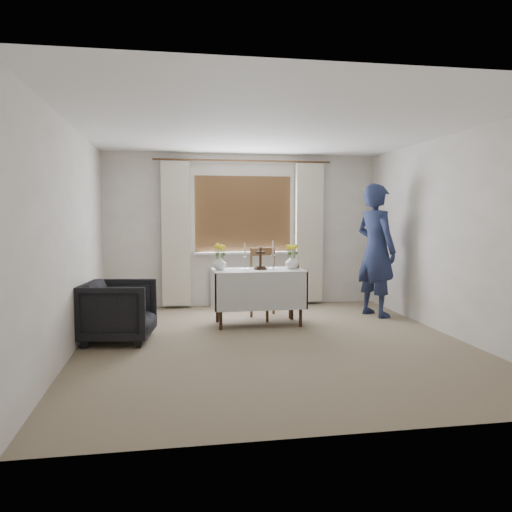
{
  "coord_description": "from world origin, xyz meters",
  "views": [
    {
      "loc": [
        -1.18,
        -5.67,
        1.52
      ],
      "look_at": [
        -0.07,
        0.8,
        0.97
      ],
      "focal_mm": 35.0,
      "sensor_mm": 36.0,
      "label": 1
    }
  ],
  "objects_px": {
    "altar_table": "(258,297)",
    "person": "(376,250)",
    "flower_vase_right": "(292,262)",
    "flower_vase_left": "(220,263)",
    "wooden_cross": "(260,258)",
    "armchair": "(119,311)",
    "wooden_chair": "(271,283)"
  },
  "relations": [
    {
      "from": "wooden_chair",
      "to": "person",
      "type": "bearing_deg",
      "value": -28.27
    },
    {
      "from": "wooden_chair",
      "to": "flower_vase_left",
      "type": "distance_m",
      "value": 0.92
    },
    {
      "from": "flower_vase_left",
      "to": "person",
      "type": "bearing_deg",
      "value": 6.16
    },
    {
      "from": "wooden_chair",
      "to": "flower_vase_right",
      "type": "xyz_separation_m",
      "value": [
        0.22,
        -0.4,
        0.34
      ]
    },
    {
      "from": "altar_table",
      "to": "wooden_cross",
      "type": "xyz_separation_m",
      "value": [
        0.03,
        -0.02,
        0.54
      ]
    },
    {
      "from": "altar_table",
      "to": "armchair",
      "type": "xyz_separation_m",
      "value": [
        -1.79,
        -0.63,
        -0.02
      ]
    },
    {
      "from": "altar_table",
      "to": "person",
      "type": "bearing_deg",
      "value": 9.32
    },
    {
      "from": "altar_table",
      "to": "flower_vase_right",
      "type": "bearing_deg",
      "value": 0.75
    },
    {
      "from": "person",
      "to": "flower_vase_right",
      "type": "xyz_separation_m",
      "value": [
        -1.35,
        -0.29,
        -0.13
      ]
    },
    {
      "from": "armchair",
      "to": "wooden_cross",
      "type": "distance_m",
      "value": 2.0
    },
    {
      "from": "wooden_cross",
      "to": "flower_vase_left",
      "type": "height_order",
      "value": "wooden_cross"
    },
    {
      "from": "person",
      "to": "flower_vase_left",
      "type": "height_order",
      "value": "person"
    },
    {
      "from": "altar_table",
      "to": "armchair",
      "type": "distance_m",
      "value": 1.9
    },
    {
      "from": "wooden_chair",
      "to": "person",
      "type": "distance_m",
      "value": 1.64
    },
    {
      "from": "person",
      "to": "armchair",
      "type": "bearing_deg",
      "value": 83.0
    },
    {
      "from": "wooden_chair",
      "to": "person",
      "type": "xyz_separation_m",
      "value": [
        1.57,
        -0.11,
        0.47
      ]
    },
    {
      "from": "person",
      "to": "wooden_cross",
      "type": "height_order",
      "value": "person"
    },
    {
      "from": "altar_table",
      "to": "person",
      "type": "relative_size",
      "value": 0.63
    },
    {
      "from": "wooden_cross",
      "to": "flower_vase_right",
      "type": "xyz_separation_m",
      "value": [
        0.45,
        0.02,
        -0.06
      ]
    },
    {
      "from": "altar_table",
      "to": "armchair",
      "type": "relative_size",
      "value": 1.54
    },
    {
      "from": "wooden_chair",
      "to": "flower_vase_right",
      "type": "distance_m",
      "value": 0.57
    },
    {
      "from": "flower_vase_right",
      "to": "wooden_cross",
      "type": "bearing_deg",
      "value": -177.08
    },
    {
      "from": "wooden_cross",
      "to": "person",
      "type": "bearing_deg",
      "value": -3.87
    },
    {
      "from": "flower_vase_right",
      "to": "wooden_chair",
      "type": "bearing_deg",
      "value": 118.86
    },
    {
      "from": "wooden_chair",
      "to": "wooden_cross",
      "type": "bearing_deg",
      "value": -142.78
    },
    {
      "from": "wooden_cross",
      "to": "armchair",
      "type": "bearing_deg",
      "value": -175.3
    },
    {
      "from": "person",
      "to": "flower_vase_right",
      "type": "relative_size",
      "value": 10.38
    },
    {
      "from": "altar_table",
      "to": "flower_vase_right",
      "type": "height_order",
      "value": "flower_vase_right"
    },
    {
      "from": "armchair",
      "to": "wooden_cross",
      "type": "height_order",
      "value": "wooden_cross"
    },
    {
      "from": "person",
      "to": "altar_table",
      "type": "bearing_deg",
      "value": 77.95
    },
    {
      "from": "flower_vase_left",
      "to": "flower_vase_right",
      "type": "relative_size",
      "value": 0.98
    },
    {
      "from": "altar_table",
      "to": "flower_vase_right",
      "type": "relative_size",
      "value": 6.55
    }
  ]
}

